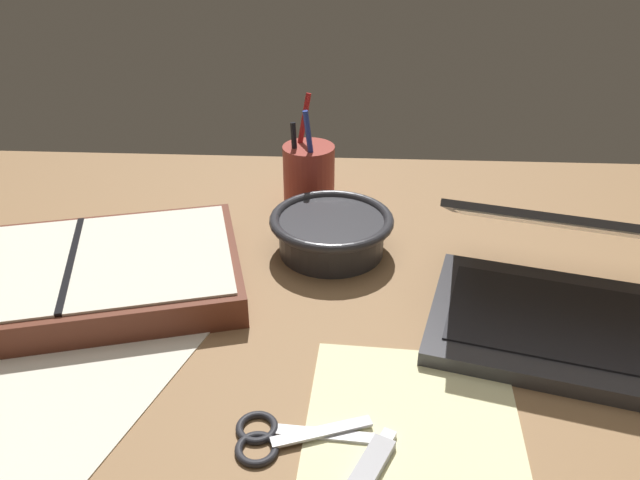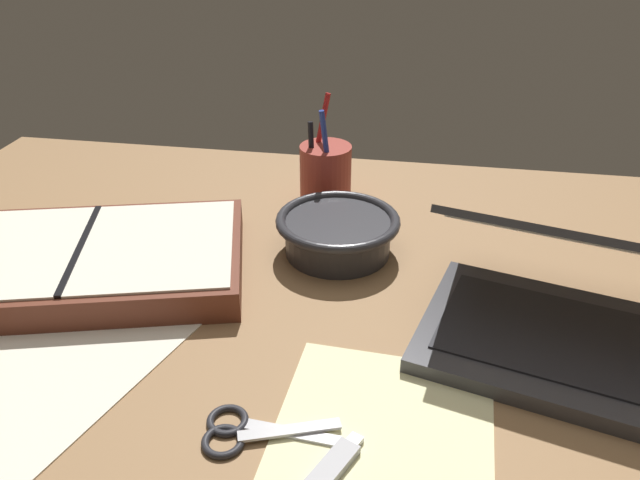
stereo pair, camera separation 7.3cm
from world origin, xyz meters
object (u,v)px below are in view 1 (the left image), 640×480
(laptop, at_px, (588,294))
(scissors, at_px, (270,437))
(bowl, at_px, (330,231))
(planner, at_px, (73,276))
(pen_cup, at_px, (307,174))

(laptop, height_order, scissors, laptop)
(bowl, relative_size, planner, 0.37)
(laptop, distance_m, planner, 0.59)
(laptop, xyz_separation_m, pen_cup, (-0.33, 0.29, 0.00))
(pen_cup, distance_m, planner, 0.37)
(pen_cup, distance_m, scissors, 0.48)
(planner, bearing_deg, scissors, -55.22)
(bowl, distance_m, scissors, 0.34)
(laptop, bearing_deg, pen_cup, 152.58)
(bowl, bearing_deg, laptop, -27.54)
(pen_cup, bearing_deg, bowl, -74.35)
(laptop, relative_size, pen_cup, 2.30)
(pen_cup, bearing_deg, laptop, -41.97)
(pen_cup, bearing_deg, planner, -136.07)
(pen_cup, xyz_separation_m, planner, (-0.27, -0.26, -0.03))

